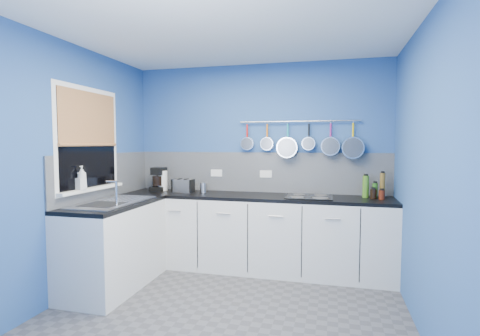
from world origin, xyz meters
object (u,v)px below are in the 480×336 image
at_px(paper_towel, 163,181).
at_px(toaster, 183,186).
at_px(soap_bottle_b, 81,181).
at_px(coffee_maker, 158,179).
at_px(hob, 309,197).
at_px(soap_bottle_a, 82,178).
at_px(canister, 203,188).

distance_m(paper_towel, toaster, 0.32).
height_order(soap_bottle_b, coffee_maker, soap_bottle_b).
height_order(paper_towel, hob, paper_towel).
bearing_deg(paper_towel, toaster, -11.50).
height_order(soap_bottle_a, canister, soap_bottle_a).
bearing_deg(toaster, paper_towel, 176.57).
height_order(paper_towel, canister, paper_towel).
bearing_deg(toaster, soap_bottle_b, -110.43).
distance_m(soap_bottle_a, paper_towel, 1.22).
bearing_deg(toaster, coffee_maker, -178.33).
height_order(soap_bottle_b, toaster, soap_bottle_b).
distance_m(paper_towel, coffee_maker, 0.06).
bearing_deg(soap_bottle_b, coffee_maker, 77.79).
bearing_deg(hob, toaster, 177.74).
bearing_deg(soap_bottle_a, soap_bottle_b, -90.00).
bearing_deg(soap_bottle_a, toaster, 61.07).
xyz_separation_m(soap_bottle_b, toaster, (0.61, 1.13, -0.16)).
height_order(paper_towel, toaster, paper_towel).
height_order(soap_bottle_b, canister, soap_bottle_b).
bearing_deg(soap_bottle_b, hob, 25.99).
height_order(coffee_maker, hob, coffee_maker).
bearing_deg(coffee_maker, hob, 0.72).
bearing_deg(soap_bottle_b, canister, 53.04).
xyz_separation_m(coffee_maker, hob, (1.94, -0.10, -0.15)).
distance_m(coffee_maker, toaster, 0.37).
height_order(soap_bottle_a, toaster, soap_bottle_a).
height_order(soap_bottle_b, hob, soap_bottle_b).
distance_m(soap_bottle_a, coffee_maker, 1.18).
relative_size(paper_towel, coffee_maker, 0.86).
height_order(paper_towel, coffee_maker, coffee_maker).
height_order(soap_bottle_b, paper_towel, soap_bottle_b).
bearing_deg(hob, soap_bottle_b, -154.01).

